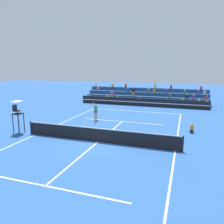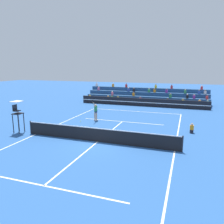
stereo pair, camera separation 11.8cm
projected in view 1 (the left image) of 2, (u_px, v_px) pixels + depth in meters
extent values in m
plane|color=#285699|center=(98.00, 142.00, 16.11)|extent=(120.00, 120.00, 0.00)
cube|color=white|center=(135.00, 111.00, 27.13)|extent=(11.00, 0.10, 0.01)
cube|color=white|center=(36.00, 134.00, 17.85)|extent=(0.10, 23.80, 0.01)
cube|color=white|center=(175.00, 151.00, 14.37)|extent=(0.10, 23.80, 0.01)
cube|color=white|center=(45.00, 186.00, 10.16)|extent=(8.25, 0.10, 0.01)
cube|color=white|center=(122.00, 121.00, 22.06)|extent=(8.25, 0.10, 0.01)
cube|color=white|center=(98.00, 142.00, 16.11)|extent=(0.10, 12.85, 0.01)
cylinder|color=black|center=(31.00, 128.00, 17.88)|extent=(0.10, 0.10, 1.10)
cylinder|color=black|center=(183.00, 144.00, 14.12)|extent=(0.10, 0.10, 1.10)
cube|color=black|center=(98.00, 135.00, 16.01)|extent=(11.90, 0.02, 1.00)
cube|color=white|center=(98.00, 128.00, 15.90)|extent=(11.90, 0.04, 0.06)
cube|color=black|center=(141.00, 102.00, 30.66)|extent=(18.00, 0.24, 1.10)
cube|color=white|center=(141.00, 102.00, 30.54)|extent=(18.00, 0.02, 0.10)
cube|color=navy|center=(143.00, 103.00, 31.90)|extent=(18.25, 0.95, 0.55)
cube|color=pink|center=(140.00, 99.00, 31.76)|extent=(0.32, 0.22, 0.44)
sphere|color=brown|center=(140.00, 97.00, 31.70)|extent=(0.18, 0.18, 0.18)
cube|color=orange|center=(108.00, 98.00, 33.34)|extent=(0.32, 0.22, 0.44)
sphere|color=beige|center=(108.00, 96.00, 33.28)|extent=(0.18, 0.18, 0.18)
cube|color=teal|center=(207.00, 103.00, 28.91)|extent=(0.32, 0.22, 0.44)
sphere|color=tan|center=(207.00, 100.00, 28.84)|extent=(0.18, 0.18, 0.18)
cube|color=#338C4C|center=(112.00, 98.00, 33.14)|extent=(0.32, 0.22, 0.44)
sphere|color=brown|center=(112.00, 96.00, 33.07)|extent=(0.18, 0.18, 0.18)
cube|color=orange|center=(199.00, 102.00, 29.22)|extent=(0.32, 0.22, 0.44)
sphere|color=tan|center=(199.00, 100.00, 29.15)|extent=(0.18, 0.18, 0.18)
cube|color=yellow|center=(89.00, 97.00, 34.31)|extent=(0.32, 0.22, 0.44)
sphere|color=brown|center=(89.00, 95.00, 34.24)|extent=(0.18, 0.18, 0.18)
cube|color=yellow|center=(117.00, 98.00, 32.84)|extent=(0.32, 0.22, 0.44)
sphere|color=brown|center=(118.00, 96.00, 32.78)|extent=(0.18, 0.18, 0.18)
cube|color=yellow|center=(182.00, 101.00, 29.89)|extent=(0.32, 0.22, 0.44)
sphere|color=#9E7051|center=(183.00, 99.00, 29.82)|extent=(0.18, 0.18, 0.18)
cube|color=black|center=(167.00, 101.00, 30.54)|extent=(0.32, 0.22, 0.44)
sphere|color=brown|center=(167.00, 98.00, 30.47)|extent=(0.18, 0.18, 0.18)
cube|color=navy|center=(144.00, 100.00, 32.72)|extent=(18.25, 0.95, 1.10)
cube|color=red|center=(206.00, 98.00, 29.69)|extent=(0.32, 0.22, 0.44)
sphere|color=brown|center=(207.00, 95.00, 29.62)|extent=(0.18, 0.18, 0.18)
cube|color=orange|center=(133.00, 94.00, 32.92)|extent=(0.32, 0.22, 0.44)
sphere|color=brown|center=(133.00, 92.00, 32.86)|extent=(0.18, 0.18, 0.18)
cube|color=black|center=(187.00, 97.00, 30.49)|extent=(0.32, 0.22, 0.44)
sphere|color=beige|center=(187.00, 94.00, 30.42)|extent=(0.18, 0.18, 0.18)
cube|color=pink|center=(112.00, 94.00, 34.00)|extent=(0.32, 0.22, 0.44)
sphere|color=beige|center=(112.00, 92.00, 33.93)|extent=(0.18, 0.18, 0.18)
cube|color=#338C4C|center=(170.00, 96.00, 31.21)|extent=(0.32, 0.22, 0.44)
sphere|color=#9E7051|center=(170.00, 94.00, 31.15)|extent=(0.18, 0.18, 0.18)
cube|color=purple|center=(194.00, 97.00, 30.21)|extent=(0.32, 0.22, 0.44)
sphere|color=tan|center=(194.00, 95.00, 30.15)|extent=(0.18, 0.18, 0.18)
cube|color=navy|center=(145.00, 97.00, 33.54)|extent=(18.25, 0.95, 1.65)
cube|color=orange|center=(154.00, 91.00, 32.74)|extent=(0.32, 0.22, 0.44)
sphere|color=brown|center=(154.00, 89.00, 32.68)|extent=(0.18, 0.18, 0.18)
cube|color=#338C4C|center=(185.00, 92.00, 31.36)|extent=(0.32, 0.22, 0.44)
sphere|color=tan|center=(185.00, 90.00, 31.30)|extent=(0.18, 0.18, 0.18)
cube|color=#2D4CA5|center=(198.00, 92.00, 30.78)|extent=(0.32, 0.22, 0.44)
sphere|color=#9E7051|center=(199.00, 90.00, 30.71)|extent=(0.18, 0.18, 0.18)
cube|color=#2D4CA5|center=(128.00, 90.00, 34.02)|extent=(0.32, 0.22, 0.44)
sphere|color=beige|center=(128.00, 88.00, 33.96)|extent=(0.18, 0.18, 0.18)
cube|color=black|center=(133.00, 90.00, 33.75)|extent=(0.32, 0.22, 0.44)
sphere|color=#9E7051|center=(133.00, 88.00, 33.69)|extent=(0.18, 0.18, 0.18)
cube|color=silver|center=(205.00, 93.00, 30.52)|extent=(0.32, 0.22, 0.44)
sphere|color=brown|center=(205.00, 90.00, 30.46)|extent=(0.18, 0.18, 0.18)
cube|color=#338C4C|center=(148.00, 91.00, 33.01)|extent=(0.32, 0.22, 0.44)
sphere|color=beige|center=(149.00, 89.00, 32.95)|extent=(0.18, 0.18, 0.18)
cube|color=purple|center=(166.00, 91.00, 32.19)|extent=(0.32, 0.22, 0.44)
sphere|color=brown|center=(166.00, 89.00, 32.12)|extent=(0.18, 0.18, 0.18)
cube|color=pink|center=(98.00, 89.00, 35.62)|extent=(0.32, 0.22, 0.44)
sphere|color=tan|center=(98.00, 87.00, 35.55)|extent=(0.18, 0.18, 0.18)
cube|color=navy|center=(146.00, 95.00, 34.37)|extent=(18.25, 0.95, 2.20)
cube|color=yellow|center=(155.00, 87.00, 33.51)|extent=(0.32, 0.22, 0.44)
sphere|color=brown|center=(155.00, 85.00, 33.44)|extent=(0.18, 0.18, 0.18)
cube|color=orange|center=(113.00, 85.00, 35.70)|extent=(0.32, 0.22, 0.44)
sphere|color=beige|center=(113.00, 83.00, 35.64)|extent=(0.18, 0.18, 0.18)
cube|color=red|center=(126.00, 86.00, 34.99)|extent=(0.32, 0.22, 0.44)
sphere|color=brown|center=(126.00, 84.00, 34.92)|extent=(0.18, 0.18, 0.18)
cube|color=red|center=(171.00, 87.00, 32.76)|extent=(0.32, 0.22, 0.44)
sphere|color=brown|center=(171.00, 85.00, 32.69)|extent=(0.18, 0.18, 0.18)
cube|color=silver|center=(96.00, 85.00, 36.61)|extent=(0.32, 0.22, 0.44)
sphere|color=#9E7051|center=(96.00, 83.00, 36.55)|extent=(0.18, 0.18, 0.18)
cube|color=red|center=(201.00, 88.00, 31.43)|extent=(0.32, 0.22, 0.44)
sphere|color=beige|center=(201.00, 86.00, 31.37)|extent=(0.18, 0.18, 0.18)
cylinder|color=black|center=(24.00, 123.00, 18.42)|extent=(0.07, 0.07, 1.60)
cylinder|color=black|center=(19.00, 125.00, 17.83)|extent=(0.07, 0.07, 1.60)
cylinder|color=black|center=(19.00, 122.00, 18.60)|extent=(0.07, 0.07, 1.60)
cylinder|color=black|center=(13.00, 124.00, 18.00)|extent=(0.07, 0.07, 1.60)
cube|color=black|center=(18.00, 114.00, 18.04)|extent=(0.68, 0.76, 0.06)
cube|color=black|center=(17.00, 111.00, 18.01)|extent=(0.44, 0.48, 0.06)
cube|color=black|center=(15.00, 108.00, 18.02)|extent=(0.06, 0.48, 0.52)
cube|color=white|center=(17.00, 102.00, 17.83)|extent=(0.76, 0.84, 0.04)
cube|color=black|center=(192.00, 132.00, 18.31)|extent=(0.28, 0.36, 0.12)
cube|color=black|center=(192.00, 131.00, 18.28)|extent=(0.28, 0.24, 0.18)
cube|color=orange|center=(192.00, 127.00, 18.22)|extent=(0.30, 0.18, 0.40)
sphere|color=tan|center=(192.00, 124.00, 18.17)|extent=(0.17, 0.17, 0.17)
cylinder|color=tan|center=(96.00, 116.00, 22.48)|extent=(0.14, 0.14, 0.90)
cylinder|color=tan|center=(95.00, 116.00, 22.30)|extent=(0.14, 0.14, 0.90)
cube|color=navy|center=(96.00, 112.00, 22.30)|extent=(0.21, 0.32, 0.20)
cube|color=#338C4C|center=(96.00, 109.00, 22.24)|extent=(0.21, 0.36, 0.56)
sphere|color=tan|center=(96.00, 105.00, 22.16)|extent=(0.22, 0.22, 0.22)
cube|color=white|center=(97.00, 120.00, 22.56)|extent=(0.26, 0.13, 0.09)
cube|color=white|center=(95.00, 120.00, 22.37)|extent=(0.26, 0.13, 0.09)
cylinder|color=tan|center=(97.00, 109.00, 22.47)|extent=(0.09, 0.09, 0.56)
cylinder|color=tan|center=(94.00, 105.00, 21.77)|extent=(0.10, 0.43, 0.54)
cylinder|color=black|center=(93.00, 102.00, 21.49)|extent=(0.04, 0.16, 0.20)
torus|color=black|center=(93.00, 101.00, 21.36)|extent=(0.04, 0.43, 0.43)
sphere|color=#C6DB33|center=(80.00, 121.00, 22.02)|extent=(0.07, 0.07, 0.07)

